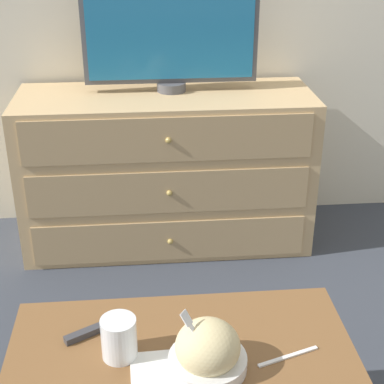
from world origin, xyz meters
TOP-DOWN VIEW (x-y plane):
  - ground_plane at (0.00, 0.00)m, footprint 12.00×12.00m
  - dresser at (-0.04, -0.26)m, footprint 1.25×0.47m
  - tv at (-0.01, -0.20)m, footprint 0.72×0.12m
  - coffee_table at (-0.06, -1.48)m, footprint 0.87×0.45m
  - takeout_bowl at (-0.00, -1.55)m, footprint 0.19×0.19m
  - drink_cup at (-0.21, -1.49)m, footprint 0.09×0.09m
  - napkin at (-0.10, -1.57)m, footprint 0.17×0.17m
  - knife at (0.20, -1.54)m, footprint 0.16×0.06m
  - remote_control at (-0.29, -1.41)m, footprint 0.13×0.09m

SIDE VIEW (x-z plane):
  - ground_plane at x=0.00m, z-range 0.00..0.00m
  - coffee_table at x=-0.06m, z-range 0.14..0.53m
  - dresser at x=-0.04m, z-range 0.00..0.69m
  - napkin at x=-0.10m, z-range 0.40..0.40m
  - knife at x=0.20m, z-range 0.40..0.40m
  - remote_control at x=-0.29m, z-range 0.40..0.42m
  - drink_cup at x=-0.21m, z-range 0.39..0.50m
  - takeout_bowl at x=0.00m, z-range 0.37..0.53m
  - tv at x=-0.01m, z-range 0.70..1.18m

